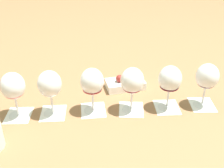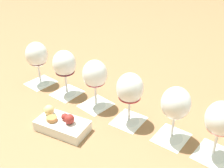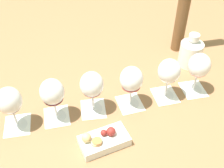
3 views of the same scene
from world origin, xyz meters
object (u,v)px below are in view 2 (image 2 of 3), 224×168
(wine_glass_2, at_px, (130,90))
(wine_glass_4, at_px, (65,65))
(wine_glass_0, at_px, (221,121))
(wine_glass_5, at_px, (37,56))
(wine_glass_1, at_px, (176,106))
(wine_glass_3, at_px, (95,76))
(snack_dish, at_px, (62,124))

(wine_glass_2, bearing_deg, wine_glass_4, -40.20)
(wine_glass_0, bearing_deg, wine_glass_5, -38.37)
(wine_glass_0, relative_size, wine_glass_1, 1.00)
(wine_glass_1, relative_size, wine_glass_4, 1.00)
(wine_glass_3, xyz_separation_m, wine_glass_5, (0.24, -0.18, -0.00))
(wine_glass_1, distance_m, wine_glass_4, 0.46)
(wine_glass_0, height_order, wine_glass_1, same)
(wine_glass_5, bearing_deg, wine_glass_1, 141.53)
(wine_glass_3, xyz_separation_m, wine_glass_4, (0.12, -0.09, 0.00))
(wine_glass_2, relative_size, wine_glass_4, 1.00)
(wine_glass_0, relative_size, wine_glass_4, 1.00)
(wine_glass_0, relative_size, wine_glass_3, 1.00)
(wine_glass_1, relative_size, wine_glass_5, 1.00)
(wine_glass_2, distance_m, wine_glass_3, 0.15)
(wine_glass_0, distance_m, wine_glass_1, 0.13)
(wine_glass_3, bearing_deg, snack_dish, 50.39)
(wine_glass_3, distance_m, wine_glass_5, 0.30)
(wine_glass_4, distance_m, wine_glass_5, 0.15)
(wine_glass_1, height_order, wine_glass_5, same)
(wine_glass_0, xyz_separation_m, wine_glass_3, (0.34, -0.28, 0.00))
(wine_glass_3, height_order, wine_glass_4, same)
(wine_glass_1, height_order, snack_dish, wine_glass_1)
(wine_glass_4, bearing_deg, wine_glass_0, 141.26)
(wine_glass_2, xyz_separation_m, snack_dish, (0.23, 0.03, -0.10))
(wine_glass_1, bearing_deg, wine_glass_0, 142.04)
(wine_glass_1, distance_m, wine_glass_5, 0.61)
(wine_glass_0, distance_m, wine_glass_4, 0.59)
(wine_glass_1, relative_size, snack_dish, 0.94)
(wine_glass_5, relative_size, snack_dish, 0.94)
(wine_glass_0, height_order, wine_glass_5, same)
(wine_glass_4, xyz_separation_m, wine_glass_5, (0.12, -0.09, -0.00))
(wine_glass_2, height_order, wine_glass_5, same)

